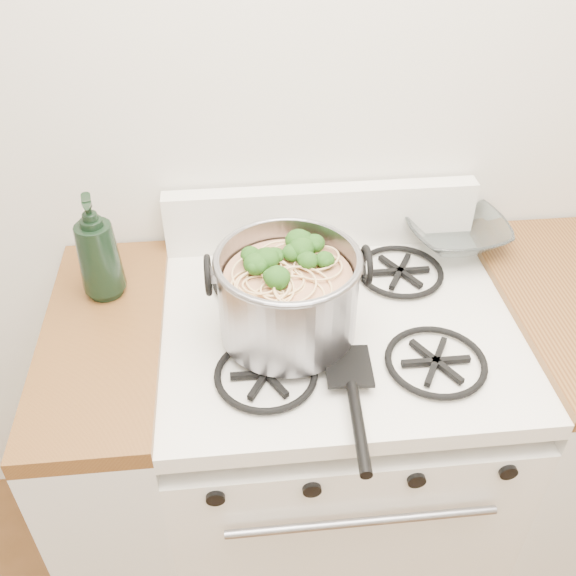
{
  "coord_description": "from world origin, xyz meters",
  "views": [
    {
      "loc": [
        -0.22,
        0.24,
        1.82
      ],
      "look_at": [
        -0.12,
        1.23,
        1.04
      ],
      "focal_mm": 40.0,
      "sensor_mm": 36.0,
      "label": 1
    }
  ],
  "objects_px": {
    "gas_range": "(330,456)",
    "spatula": "(349,364)",
    "stock_pot": "(288,296)",
    "bottle": "(97,247)",
    "glass_bowl": "(454,237)"
  },
  "relations": [
    {
      "from": "gas_range",
      "to": "spatula",
      "type": "relative_size",
      "value": 2.98
    },
    {
      "from": "bottle",
      "to": "glass_bowl",
      "type": "bearing_deg",
      "value": -2.74
    },
    {
      "from": "gas_range",
      "to": "stock_pot",
      "type": "relative_size",
      "value": 2.89
    },
    {
      "from": "stock_pot",
      "to": "spatula",
      "type": "height_order",
      "value": "stock_pot"
    },
    {
      "from": "stock_pot",
      "to": "bottle",
      "type": "relative_size",
      "value": 1.3
    },
    {
      "from": "gas_range",
      "to": "stock_pot",
      "type": "xyz_separation_m",
      "value": [
        -0.12,
        -0.04,
        0.58
      ]
    },
    {
      "from": "spatula",
      "to": "glass_bowl",
      "type": "relative_size",
      "value": 3.18
    },
    {
      "from": "glass_bowl",
      "to": "bottle",
      "type": "height_order",
      "value": "bottle"
    },
    {
      "from": "stock_pot",
      "to": "glass_bowl",
      "type": "xyz_separation_m",
      "value": [
        0.44,
        0.28,
        -0.08
      ]
    },
    {
      "from": "glass_bowl",
      "to": "stock_pot",
      "type": "bearing_deg",
      "value": -147.39
    },
    {
      "from": "bottle",
      "to": "stock_pot",
      "type": "bearing_deg",
      "value": -33.92
    },
    {
      "from": "spatula",
      "to": "glass_bowl",
      "type": "height_order",
      "value": "glass_bowl"
    },
    {
      "from": "stock_pot",
      "to": "glass_bowl",
      "type": "relative_size",
      "value": 3.28
    },
    {
      "from": "spatula",
      "to": "bottle",
      "type": "height_order",
      "value": "bottle"
    },
    {
      "from": "glass_bowl",
      "to": "bottle",
      "type": "relative_size",
      "value": 0.4
    }
  ]
}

